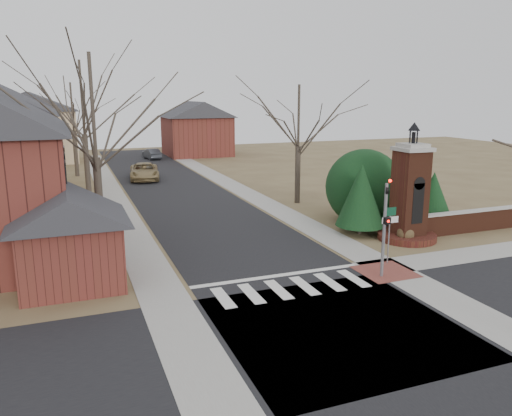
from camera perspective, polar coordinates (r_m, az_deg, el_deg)
name	(u,v)px	position (r m, az deg, el deg)	size (l,w,h in m)	color
ground	(300,295)	(20.51, 5.05, -9.86)	(120.00, 120.00, 0.00)	brown
main_street	(181,195)	(40.64, -8.59, 1.51)	(8.00, 70.00, 0.01)	black
cross_street	(338,326)	(18.11, 9.30, -13.19)	(120.00, 8.00, 0.01)	black
crosswalk_zone	(292,288)	(21.17, 4.10, -9.07)	(8.00, 2.20, 0.02)	silver
stop_bar	(277,276)	(22.45, 2.47, -7.75)	(8.00, 0.35, 0.02)	silver
sidewalk_right_main	(242,190)	(42.02, -1.65, 2.03)	(2.00, 60.00, 0.02)	gray
sidewalk_left	(114,199)	(39.89, -15.90, 0.95)	(2.00, 60.00, 0.02)	gray
curb_apron	(385,272)	(23.64, 14.58, -7.07)	(2.40, 2.40, 0.02)	brown
traffic_signal_pole	(385,220)	(22.29, 14.53, -1.36)	(0.28, 0.41, 4.50)	slate
sign_post	(390,224)	(24.29, 15.03, -1.78)	(0.90, 0.07, 2.75)	slate
brick_gate_monument	(409,202)	(28.59, 17.10, 0.71)	(3.20, 3.20, 6.47)	#502617
brick_garden_wall	(471,221)	(31.84, 23.33, -1.36)	(7.50, 0.50, 1.30)	#502617
garage_left	(70,234)	(22.20, -20.54, -2.77)	(4.80, 4.80, 4.29)	maroon
house_distant_left	(31,126)	(65.17, -24.33, 8.53)	(10.80, 8.80, 8.53)	#D6B58F
house_distant_right	(196,127)	(67.13, -6.82, 9.14)	(8.80, 8.80, 7.30)	maroon
evergreen_near	(361,195)	(29.13, 11.91, 1.49)	(2.80, 2.80, 4.10)	#473D33
evergreen_mid	(397,183)	(31.91, 15.77, 2.80)	(3.40, 3.40, 4.70)	#473D33
evergreen_far	(433,195)	(32.50, 19.58, 1.46)	(2.40, 2.40, 3.30)	#473D33
evergreen_mass	(364,184)	(32.14, 12.23, 2.71)	(4.80, 4.80, 4.80)	black
bare_tree_0	(92,99)	(26.01, -18.24, 11.77)	(8.05, 8.05, 11.15)	#473D33
bare_tree_1	(81,93)	(38.99, -19.33, 12.35)	(8.40, 8.40, 11.64)	#473D33
bare_tree_2	(72,104)	(51.98, -20.32, 11.12)	(7.35, 7.35, 10.19)	#473D33
bare_tree_3	(299,112)	(36.61, 4.91, 10.92)	(7.00, 7.00, 9.70)	#473D33
pickup_truck	(144,171)	(48.43, -12.65, 4.10)	(2.59, 5.63, 1.56)	#907B4E
distant_car	(152,154)	(63.90, -11.84, 6.08)	(1.38, 3.95, 1.30)	#393B41
dry_shrub_left	(406,234)	(28.44, 16.72, -2.84)	(0.95, 0.95, 0.95)	#4B3A22
dry_shrub_right	(416,235)	(28.90, 17.81, -2.97)	(0.65, 0.65, 0.65)	brown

